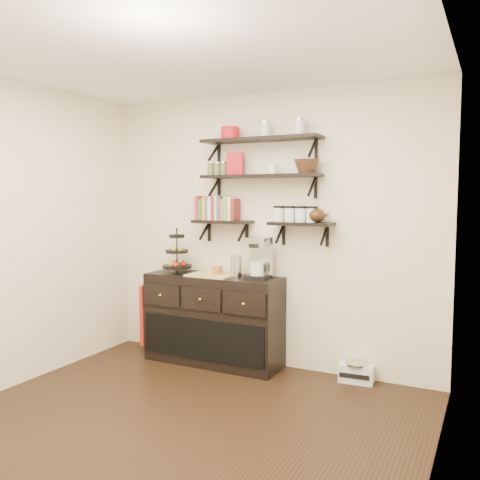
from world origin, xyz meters
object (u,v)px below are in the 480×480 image
at_px(sideboard, 213,319).
at_px(coffee_maker, 259,259).
at_px(fruit_stand, 177,258).
at_px(radio, 356,373).

bearing_deg(sideboard, coffee_maker, 3.15).
bearing_deg(sideboard, fruit_stand, 179.62).
xyz_separation_m(sideboard, fruit_stand, (-0.43, 0.00, 0.60)).
bearing_deg(radio, coffee_maker, -179.36).
distance_m(fruit_stand, coffee_maker, 0.93).
height_order(coffee_maker, radio, coffee_maker).
height_order(fruit_stand, coffee_maker, fruit_stand).
distance_m(sideboard, coffee_maker, 0.81).
relative_size(coffee_maker, radio, 1.25).
height_order(sideboard, fruit_stand, fruit_stand).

